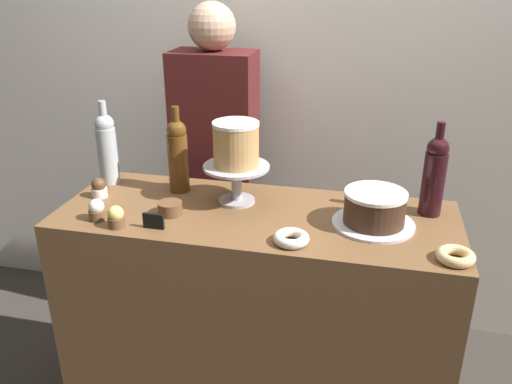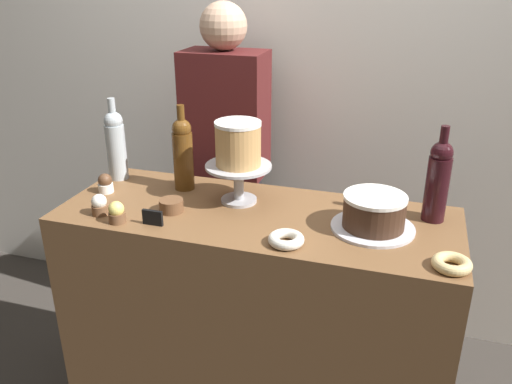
{
  "view_description": "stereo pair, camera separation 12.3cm",
  "coord_description": "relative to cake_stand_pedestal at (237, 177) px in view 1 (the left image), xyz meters",
  "views": [
    {
      "loc": [
        0.37,
        -1.59,
        1.72
      ],
      "look_at": [
        0.0,
        0.0,
        1.02
      ],
      "focal_mm": 36.81,
      "sensor_mm": 36.0,
      "label": 1
    },
    {
      "loc": [
        0.49,
        -1.56,
        1.72
      ],
      "look_at": [
        0.0,
        0.0,
        1.02
      ],
      "focal_mm": 36.81,
      "sensor_mm": 36.0,
      "label": 2
    }
  ],
  "objects": [
    {
      "name": "white_layer_cake",
      "position": [
        0.0,
        -0.0,
        0.12
      ],
      "size": [
        0.16,
        0.16,
        0.16
      ],
      "color": "tan",
      "rests_on": "cake_stand_pedestal"
    },
    {
      "name": "cupcake_lemon",
      "position": [
        -0.33,
        -0.28,
        -0.06
      ],
      "size": [
        0.06,
        0.06,
        0.07
      ],
      "color": "brown",
      "rests_on": "display_counter"
    },
    {
      "name": "cupcake_chocolate",
      "position": [
        -0.51,
        -0.07,
        -0.06
      ],
      "size": [
        0.06,
        0.06,
        0.07
      ],
      "color": "white",
      "rests_on": "display_counter"
    },
    {
      "name": "cookie_stack",
      "position": [
        -0.2,
        -0.15,
        -0.07
      ],
      "size": [
        0.08,
        0.08,
        0.04
      ],
      "color": "brown",
      "rests_on": "display_counter"
    },
    {
      "name": "price_sign_chalkboard",
      "position": [
        -0.21,
        -0.26,
        -0.07
      ],
      "size": [
        0.07,
        0.01,
        0.05
      ],
      "color": "black",
      "rests_on": "display_counter"
    },
    {
      "name": "wine_bottle_clear",
      "position": [
        -0.54,
        0.07,
        0.05
      ],
      "size": [
        0.08,
        0.08,
        0.33
      ],
      "color": "#B2BCC1",
      "rests_on": "display_counter"
    },
    {
      "name": "wine_bottle_dark_red",
      "position": [
        0.67,
        0.06,
        0.05
      ],
      "size": [
        0.08,
        0.08,
        0.33
      ],
      "color": "black",
      "rests_on": "display_counter"
    },
    {
      "name": "donut_sugar",
      "position": [
        0.24,
        -0.26,
        -0.08
      ],
      "size": [
        0.11,
        0.11,
        0.03
      ],
      "color": "silver",
      "rests_on": "display_counter"
    },
    {
      "name": "barista_figure",
      "position": [
        -0.23,
        0.48,
        -0.2
      ],
      "size": [
        0.36,
        0.22,
        1.6
      ],
      "color": "black",
      "rests_on": "ground_plane"
    },
    {
      "name": "cake_stand_pedestal",
      "position": [
        0.0,
        0.0,
        0.0
      ],
      "size": [
        0.24,
        0.24,
        0.14
      ],
      "color": "#B2B2B7",
      "rests_on": "display_counter"
    },
    {
      "name": "wine_bottle_amber",
      "position": [
        -0.24,
        0.06,
        0.05
      ],
      "size": [
        0.08,
        0.08,
        0.33
      ],
      "color": "#5B3814",
      "rests_on": "display_counter"
    },
    {
      "name": "silver_serving_platter",
      "position": [
        0.48,
        -0.08,
        -0.09
      ],
      "size": [
        0.27,
        0.27,
        0.01
      ],
      "color": "silver",
      "rests_on": "display_counter"
    },
    {
      "name": "chocolate_round_cake",
      "position": [
        0.48,
        -0.08,
        -0.03
      ],
      "size": [
        0.2,
        0.2,
        0.11
      ],
      "color": "#3D2619",
      "rests_on": "silver_serving_platter"
    },
    {
      "name": "display_counter",
      "position": [
        0.09,
        -0.08,
        -0.57
      ],
      "size": [
        1.38,
        0.52,
        0.94
      ],
      "color": "brown",
      "rests_on": "ground_plane"
    },
    {
      "name": "donut_glazed",
      "position": [
        0.72,
        -0.26,
        -0.08
      ],
      "size": [
        0.11,
        0.11,
        0.03
      ],
      "color": "#E0C17F",
      "rests_on": "display_counter"
    },
    {
      "name": "cupcake_vanilla",
      "position": [
        -0.42,
        -0.24,
        -0.06
      ],
      "size": [
        0.06,
        0.06,
        0.07
      ],
      "color": "brown",
      "rests_on": "display_counter"
    },
    {
      "name": "back_wall",
      "position": [
        0.09,
        0.76,
        0.26
      ],
      "size": [
        6.0,
        0.05,
        2.6
      ],
      "color": "silver",
      "rests_on": "ground_plane"
    }
  ]
}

